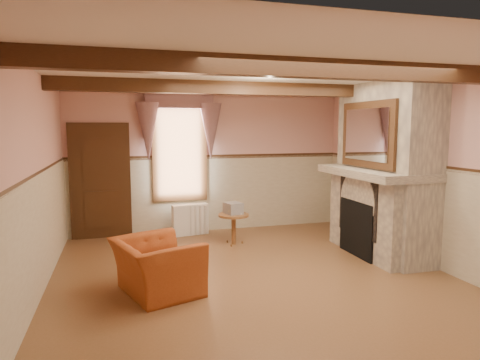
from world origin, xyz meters
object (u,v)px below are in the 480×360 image
object	(u,v)px
radiator	(190,220)
oil_lamp	(368,159)
armchair	(157,267)
bowl	(384,167)
mantel_clock	(356,160)
side_table	(234,229)

from	to	relation	value
radiator	oil_lamp	world-z (taller)	oil_lamp
armchair	bowl	bearing A→B (deg)	-100.38
mantel_clock	oil_lamp	xyz separation A→B (m)	(0.00, -0.37, 0.04)
bowl	mantel_clock	xyz separation A→B (m)	(0.00, 0.82, 0.05)
radiator	bowl	xyz separation A→B (m)	(2.70, -2.31, 1.17)
bowl	mantel_clock	bearing A→B (deg)	90.00
armchair	radiator	world-z (taller)	armchair
armchair	mantel_clock	distance (m)	4.01
oil_lamp	bowl	bearing A→B (deg)	-90.00
armchair	radiator	bearing A→B (deg)	-35.98
armchair	oil_lamp	xyz separation A→B (m)	(3.59, 0.97, 1.22)
radiator	mantel_clock	size ratio (longest dim) A/B	2.92
mantel_clock	bowl	bearing A→B (deg)	-90.00
radiator	mantel_clock	distance (m)	3.32
armchair	radiator	xyz separation A→B (m)	(0.89, 2.83, -0.04)
bowl	oil_lamp	bearing A→B (deg)	90.00
side_table	oil_lamp	xyz separation A→B (m)	(2.06, -0.97, 1.29)
radiator	bowl	bearing A→B (deg)	-48.89
side_table	oil_lamp	size ratio (longest dim) A/B	1.96
side_table	radiator	world-z (taller)	radiator
bowl	oil_lamp	size ratio (longest dim) A/B	1.34
side_table	bowl	distance (m)	2.77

